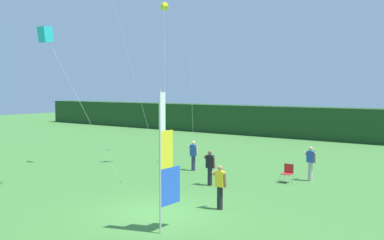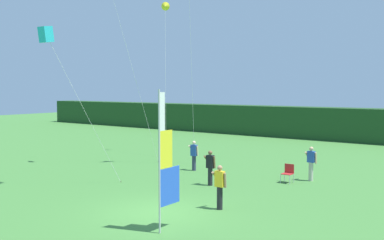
{
  "view_description": "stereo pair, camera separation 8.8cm",
  "coord_description": "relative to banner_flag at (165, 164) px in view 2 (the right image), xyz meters",
  "views": [
    {
      "loc": [
        10.4,
        -12.16,
        4.56
      ],
      "look_at": [
        0.02,
        2.07,
        3.29
      ],
      "focal_mm": 41.24,
      "sensor_mm": 36.0,
      "label": 1
    },
    {
      "loc": [
        10.47,
        -12.11,
        4.56
      ],
      "look_at": [
        0.02,
        2.07,
        3.29
      ],
      "focal_mm": 41.24,
      "sensor_mm": 36.0,
      "label": 2
    }
  ],
  "objects": [
    {
      "name": "banner_flag",
      "position": [
        0.0,
        0.0,
        0.0
      ],
      "size": [
        0.06,
        1.03,
        4.54
      ],
      "color": "#B7B7BC",
      "rests_on": "ground"
    },
    {
      "name": "kite_yellow_delta_1",
      "position": [
        -11.0,
        13.21,
        7.95
      ],
      "size": [
        1.95,
        2.19,
        10.55
      ],
      "color": "brown",
      "rests_on": "ground"
    },
    {
      "name": "person_far_left",
      "position": [
        0.03,
        3.14,
        -1.27
      ],
      "size": [
        0.55,
        0.48,
        1.68
      ],
      "color": "black",
      "rests_on": "ground"
    },
    {
      "name": "person_mid_field",
      "position": [
        -5.4,
        8.94,
        -1.29
      ],
      "size": [
        0.55,
        0.48,
        1.66
      ],
      "color": "#2D334C",
      "rests_on": "ground"
    },
    {
      "name": "distant_treeline",
      "position": [
        -1.59,
        27.97,
        -0.74
      ],
      "size": [
        80.0,
        2.4,
        2.87
      ],
      "primitive_type": "cube",
      "color": "#1E421E",
      "rests_on": "ground"
    },
    {
      "name": "folding_chair",
      "position": [
        0.11,
        9.14,
        -1.66
      ],
      "size": [
        0.51,
        0.51,
        0.89
      ],
      "color": "#BCBCC1",
      "rests_on": "ground"
    },
    {
      "name": "kite_cyan_box_0",
      "position": [
        -8.25,
        1.57,
        4.78
      ],
      "size": [
        2.09,
        3.07,
        7.36
      ],
      "color": "brown",
      "rests_on": "ground"
    },
    {
      "name": "person_far_right",
      "position": [
        -2.56,
        6.35,
        -1.29
      ],
      "size": [
        0.55,
        0.48,
        1.66
      ],
      "color": "black",
      "rests_on": "ground"
    },
    {
      "name": "ground_plane",
      "position": [
        -1.59,
        1.48,
        -2.17
      ],
      "size": [
        120.0,
        120.0,
        0.0
      ],
      "primitive_type": "plane",
      "color": "#3D7533"
    },
    {
      "name": "person_near_banner",
      "position": [
        0.87,
        10.14,
        -1.27
      ],
      "size": [
        0.55,
        0.48,
        1.7
      ],
      "color": "#B7B2A3",
      "rests_on": "ground"
    }
  ]
}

